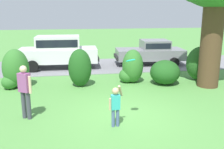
{
  "coord_description": "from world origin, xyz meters",
  "views": [
    {
      "loc": [
        -1.7,
        -7.73,
        3.4
      ],
      "look_at": [
        -0.22,
        1.29,
        1.1
      ],
      "focal_mm": 41.35,
      "sensor_mm": 36.0,
      "label": 1
    }
  ],
  "objects_px": {
    "parked_sedan": "(151,51)",
    "child_thrower": "(115,104)",
    "frisbee": "(131,60)",
    "adult_onlooker": "(25,89)",
    "parked_suv": "(58,50)"
  },
  "relations": [
    {
      "from": "parked_suv",
      "to": "adult_onlooker",
      "type": "height_order",
      "value": "parked_suv"
    },
    {
      "from": "parked_suv",
      "to": "frisbee",
      "type": "distance_m",
      "value": 8.58
    },
    {
      "from": "frisbee",
      "to": "adult_onlooker",
      "type": "distance_m",
      "value": 3.43
    },
    {
      "from": "parked_suv",
      "to": "adult_onlooker",
      "type": "distance_m",
      "value": 7.39
    },
    {
      "from": "parked_sedan",
      "to": "child_thrower",
      "type": "bearing_deg",
      "value": -114.02
    },
    {
      "from": "frisbee",
      "to": "adult_onlooker",
      "type": "xyz_separation_m",
      "value": [
        -3.18,
        0.84,
        -0.98
      ]
    },
    {
      "from": "parked_sedan",
      "to": "child_thrower",
      "type": "height_order",
      "value": "parked_sedan"
    },
    {
      "from": "child_thrower",
      "to": "frisbee",
      "type": "relative_size",
      "value": 4.38
    },
    {
      "from": "frisbee",
      "to": "parked_sedan",
      "type": "bearing_deg",
      "value": 68.26
    },
    {
      "from": "parked_sedan",
      "to": "adult_onlooker",
      "type": "relative_size",
      "value": 2.58
    },
    {
      "from": "parked_sedan",
      "to": "frisbee",
      "type": "distance_m",
      "value": 9.05
    },
    {
      "from": "parked_sedan",
      "to": "adult_onlooker",
      "type": "bearing_deg",
      "value": -130.94
    },
    {
      "from": "child_thrower",
      "to": "adult_onlooker",
      "type": "height_order",
      "value": "adult_onlooker"
    },
    {
      "from": "parked_suv",
      "to": "adult_onlooker",
      "type": "xyz_separation_m",
      "value": [
        -0.76,
        -7.35,
        -0.09
      ]
    },
    {
      "from": "child_thrower",
      "to": "parked_suv",
      "type": "bearing_deg",
      "value": 103.05
    }
  ]
}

